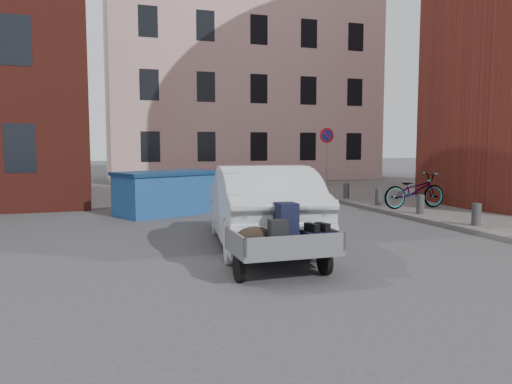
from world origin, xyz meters
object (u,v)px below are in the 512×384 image
object	(u,v)px
dumpster	(168,193)
silver_car	(260,205)
trailer	(283,240)
bicycle	(414,191)

from	to	relation	value
dumpster	silver_car	world-z (taller)	silver_car
trailer	silver_car	size ratio (longest dim) A/B	0.35
trailer	bicycle	world-z (taller)	bicycle
trailer	bicycle	distance (m)	9.03
silver_car	bicycle	xyz separation A→B (m)	(6.25, 3.40, -0.17)
dumpster	silver_car	bearing A→B (deg)	-101.37
bicycle	silver_car	bearing A→B (deg)	119.68
trailer	bicycle	bearing A→B (deg)	42.13
trailer	dumpster	world-z (taller)	dumpster
silver_car	bicycle	world-z (taller)	silver_car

